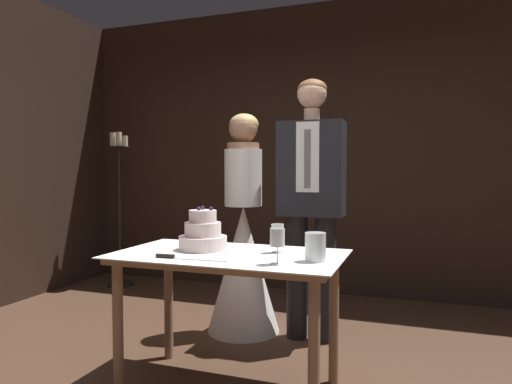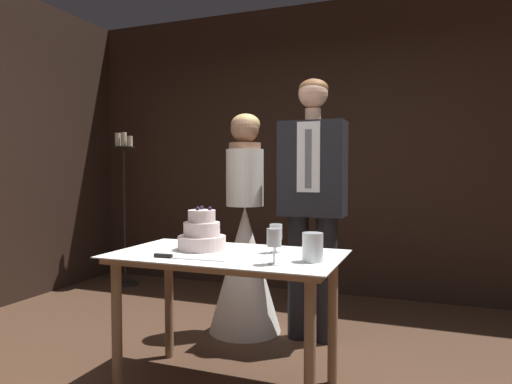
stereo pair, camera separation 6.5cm
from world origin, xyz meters
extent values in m
cube|color=black|center=(0.00, 2.54, 1.42)|extent=(5.41, 0.12, 2.85)
cylinder|color=#8E6B4C|center=(-0.62, 0.04, 0.36)|extent=(0.06, 0.06, 0.71)
cylinder|color=#8E6B4C|center=(0.44, 0.04, 0.36)|extent=(0.06, 0.06, 0.71)
cylinder|color=#8E6B4C|center=(-0.62, 0.57, 0.36)|extent=(0.06, 0.06, 0.71)
cylinder|color=#8E6B4C|center=(0.44, 0.57, 0.36)|extent=(0.06, 0.06, 0.71)
cube|color=#8E6B4C|center=(-0.09, 0.31, 0.73)|extent=(1.18, 0.65, 0.03)
cube|color=white|center=(-0.09, 0.31, 0.75)|extent=(1.24, 0.71, 0.01)
cylinder|color=beige|center=(-0.27, 0.37, 0.79)|extent=(0.27, 0.27, 0.08)
cylinder|color=beige|center=(-0.27, 0.37, 0.87)|extent=(0.21, 0.21, 0.08)
cylinder|color=beige|center=(-0.27, 0.37, 0.95)|extent=(0.16, 0.16, 0.07)
sphere|color=#2D1933|center=(-0.22, 0.37, 0.99)|extent=(0.02, 0.02, 0.02)
sphere|color=#2D1933|center=(-0.29, 0.41, 0.99)|extent=(0.02, 0.02, 0.02)
sphere|color=#2D1933|center=(-0.29, 0.35, 0.99)|extent=(0.02, 0.02, 0.02)
cube|color=silver|center=(-0.15, 0.08, 0.76)|extent=(0.29, 0.04, 0.00)
cylinder|color=black|center=(-0.34, 0.07, 0.77)|extent=(0.10, 0.03, 0.02)
cylinder|color=silver|center=(0.16, 0.42, 0.76)|extent=(0.07, 0.07, 0.00)
cylinder|color=silver|center=(0.16, 0.42, 0.79)|extent=(0.01, 0.01, 0.07)
cylinder|color=silver|center=(0.16, 0.42, 0.87)|extent=(0.07, 0.07, 0.08)
cylinder|color=silver|center=(0.25, 0.12, 0.76)|extent=(0.07, 0.07, 0.00)
cylinder|color=silver|center=(0.25, 0.12, 0.80)|extent=(0.01, 0.01, 0.08)
cylinder|color=silver|center=(0.25, 0.12, 0.88)|extent=(0.07, 0.07, 0.09)
cylinder|color=silver|center=(0.40, 0.25, 0.83)|extent=(0.10, 0.10, 0.14)
cylinder|color=beige|center=(0.40, 0.25, 0.79)|extent=(0.05, 0.05, 0.06)
sphere|color=#F9CC4C|center=(0.40, 0.25, 0.83)|extent=(0.02, 0.02, 0.02)
cone|color=white|center=(-0.35, 1.20, 0.47)|extent=(0.54, 0.54, 0.94)
cylinder|color=white|center=(-0.35, 1.20, 1.15)|extent=(0.28, 0.28, 0.42)
cylinder|color=#A37556|center=(-0.35, 1.20, 1.39)|extent=(0.24, 0.24, 0.05)
sphere|color=#A37556|center=(-0.35, 1.20, 1.52)|extent=(0.21, 0.21, 0.21)
ellipsoid|color=#D6B770|center=(-0.35, 1.21, 1.55)|extent=(0.22, 0.22, 0.16)
cylinder|color=black|center=(0.07, 1.20, 0.44)|extent=(0.15, 0.15, 0.89)
cylinder|color=black|center=(0.27, 1.20, 0.44)|extent=(0.15, 0.15, 0.89)
cube|color=black|center=(0.17, 1.20, 1.22)|extent=(0.46, 0.24, 0.67)
cube|color=white|center=(0.17, 1.07, 1.30)|extent=(0.16, 0.01, 0.48)
cube|color=slate|center=(0.17, 1.07, 1.29)|extent=(0.04, 0.01, 0.40)
cylinder|color=#DBAD8E|center=(0.17, 1.20, 1.60)|extent=(0.11, 0.11, 0.09)
sphere|color=#DBAD8E|center=(0.17, 1.20, 1.75)|extent=(0.21, 0.21, 0.21)
ellipsoid|color=brown|center=(0.17, 1.21, 1.78)|extent=(0.21, 0.21, 0.13)
cylinder|color=black|center=(-2.07, 2.05, 0.01)|extent=(0.28, 0.28, 0.02)
cylinder|color=black|center=(-2.07, 2.05, 0.74)|extent=(0.03, 0.03, 1.43)
cylinder|color=black|center=(-2.07, 2.05, 1.46)|extent=(0.22, 0.22, 0.01)
cylinder|color=beige|center=(-2.14, 2.05, 1.54)|extent=(0.06, 0.06, 0.14)
cylinder|color=beige|center=(-2.07, 2.05, 1.54)|extent=(0.06, 0.06, 0.15)
cylinder|color=beige|center=(-1.99, 2.05, 1.52)|extent=(0.06, 0.06, 0.11)
camera|label=1|loc=(0.87, -1.97, 1.20)|focal=32.00mm
camera|label=2|loc=(0.94, -1.95, 1.20)|focal=32.00mm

